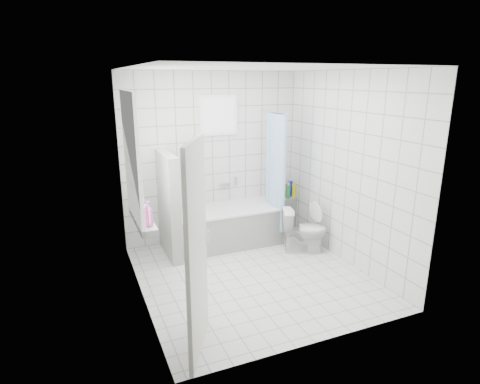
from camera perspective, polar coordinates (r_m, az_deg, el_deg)
name	(u,v)px	position (r m, az deg, el deg)	size (l,w,h in m)	color
ground	(252,276)	(5.36, 1.72, -11.80)	(3.00, 3.00, 0.00)	white
ceiling	(254,68)	(4.75, 1.99, 17.22)	(3.00, 3.00, 0.00)	white
wall_back	(213,158)	(6.25, -3.92, 4.88)	(2.80, 0.02, 2.60)	white
wall_front	(323,217)	(3.64, 11.75, -3.51)	(2.80, 0.02, 2.60)	white
wall_left	(136,191)	(4.51, -14.55, 0.08)	(0.02, 3.00, 2.60)	white
wall_right	(347,170)	(5.61, 14.98, 3.10)	(0.02, 3.00, 2.60)	white
window_left	(134,159)	(4.74, -14.82, 4.54)	(0.01, 0.90, 1.40)	white
window_back	(219,115)	(6.15, -3.00, 10.84)	(0.50, 0.01, 0.50)	white
window_sill	(142,220)	(4.93, -13.71, -3.86)	(0.18, 1.02, 0.08)	white
door	(197,251)	(3.63, -6.18, -8.39)	(0.04, 0.80, 2.00)	silver
bathtub	(227,226)	(6.21, -1.93, -4.85)	(1.66, 0.77, 0.58)	white
partition_wall	(169,205)	(5.78, -10.09, -1.89)	(0.15, 0.85, 1.50)	white
tiled_ledge	(288,212)	(6.93, 6.78, -2.86)	(0.40, 0.24, 0.55)	white
toilet	(304,230)	(6.00, 9.12, -5.42)	(0.37, 0.65, 0.66)	white
curtain_rod	(274,112)	(6.13, 4.85, 11.25)	(0.02, 0.02, 0.80)	silver
shower_curtain	(277,173)	(6.15, 5.22, 2.76)	(0.14, 0.48, 1.78)	#4995D7
tub_faucet	(225,185)	(6.38, -2.22, 0.97)	(0.18, 0.06, 0.06)	silver
sill_bottles	(144,209)	(4.78, -13.50, -2.42)	(0.16, 0.62, 0.29)	#CD509C
ledge_bottles	(289,190)	(6.80, 7.05, 0.27)	(0.19, 0.19, 0.27)	red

